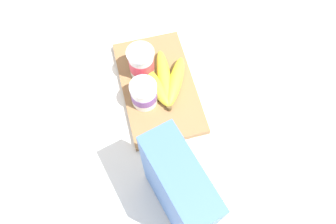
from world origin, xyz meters
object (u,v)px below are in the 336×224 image
(yogurt_cup_back, at_px, (141,63))
(spoon, at_px, (136,34))
(cereal_box, at_px, (178,190))
(cutting_board, at_px, (158,87))
(yogurt_cup_front, at_px, (144,94))
(banana_bunch, at_px, (165,81))

(yogurt_cup_back, distance_m, spoon, 0.17)
(spoon, bearing_deg, cereal_box, 179.09)
(cutting_board, height_order, yogurt_cup_front, yogurt_cup_front)
(cutting_board, relative_size, cereal_box, 1.26)
(yogurt_cup_front, bearing_deg, banana_bunch, -61.90)
(cereal_box, bearing_deg, cutting_board, 159.41)
(yogurt_cup_front, distance_m, banana_bunch, 0.08)
(banana_bunch, bearing_deg, yogurt_cup_front, 118.10)
(yogurt_cup_front, height_order, spoon, yogurt_cup_front)
(yogurt_cup_front, height_order, banana_bunch, yogurt_cup_front)
(cutting_board, relative_size, yogurt_cup_back, 3.60)
(yogurt_cup_front, distance_m, yogurt_cup_back, 0.09)
(yogurt_cup_front, xyz_separation_m, yogurt_cup_back, (0.09, -0.01, 0.01))
(yogurt_cup_back, bearing_deg, cereal_box, -179.78)
(yogurt_cup_back, bearing_deg, spoon, -3.69)
(yogurt_cup_front, relative_size, banana_bunch, 0.41)
(yogurt_cup_front, distance_m, spoon, 0.25)
(cereal_box, xyz_separation_m, banana_bunch, (0.32, -0.05, -0.10))
(cereal_box, xyz_separation_m, yogurt_cup_back, (0.38, 0.00, -0.07))
(banana_bunch, height_order, spoon, banana_bunch)
(banana_bunch, relative_size, spoon, 1.45)
(spoon, bearing_deg, yogurt_cup_front, 174.43)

